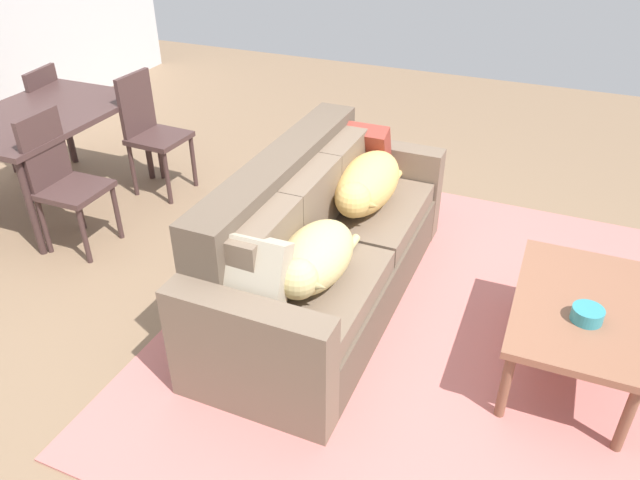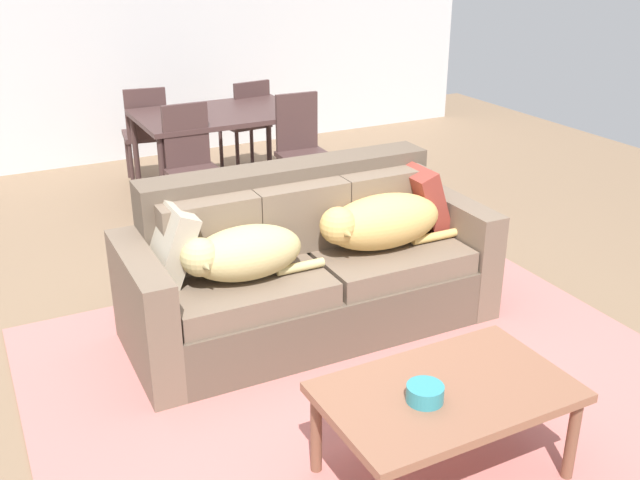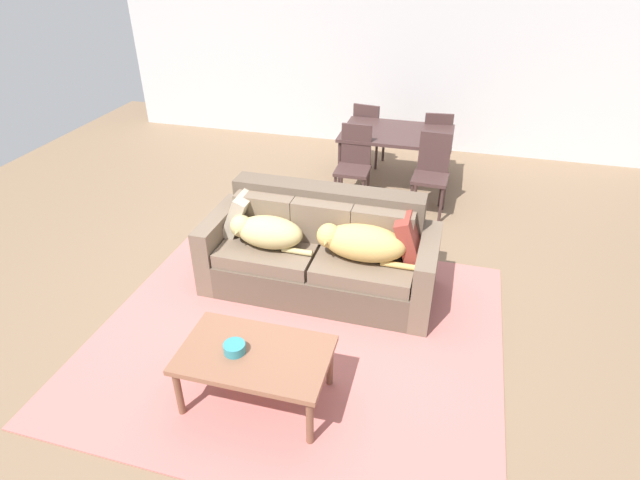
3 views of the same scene
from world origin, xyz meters
name	(u,v)px [view 1 (image 1 of 3)]	position (x,y,z in m)	size (l,w,h in m)	color
ground_plane	(322,314)	(0.00, 0.00, 0.00)	(10.00, 10.00, 0.00)	#81664C
area_rug	(435,325)	(0.15, -0.66, 0.01)	(3.30, 2.91, 0.01)	#BD6C66
couch	(320,249)	(0.15, 0.08, 0.36)	(2.11, 0.87, 0.92)	brown
dog_on_left_cushion	(314,259)	(-0.31, -0.09, 0.62)	(0.77, 0.35, 0.28)	tan
dog_on_right_cushion	(366,185)	(0.54, -0.07, 0.63)	(0.90, 0.35, 0.31)	tan
throw_pillow_by_left_arm	(245,278)	(-0.63, 0.13, 0.66)	(0.12, 0.41, 0.41)	#ADA18A
throw_pillow_by_right_arm	(359,152)	(0.94, 0.11, 0.65)	(0.13, 0.41, 0.41)	maroon
coffee_table	(579,311)	(0.07, -1.38, 0.40)	(1.03, 0.63, 0.45)	#8B5941
bowl_on_coffee_table	(587,314)	(-0.06, -1.40, 0.48)	(0.15, 0.15, 0.07)	teal
dining_table	(41,121)	(0.51, 2.46, 0.68)	(1.37, 0.93, 0.74)	#462F2D
dining_chair_near_left	(62,177)	(0.08, 1.91, 0.52)	(0.40, 0.40, 0.95)	#462F2D
dining_chair_near_right	(151,128)	(1.00, 1.87, 0.53)	(0.42, 0.42, 0.95)	#462F2D
dining_chair_far_right	(38,113)	(0.97, 2.99, 0.50)	(0.44, 0.44, 0.88)	#462F2D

